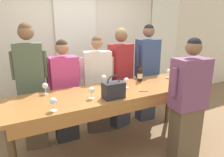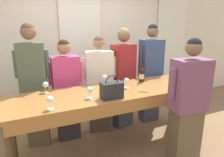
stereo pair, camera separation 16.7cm
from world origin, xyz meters
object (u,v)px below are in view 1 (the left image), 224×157
object	(u,v)px
wine_glass_back_left	(126,81)
host_pouring	(188,104)
guest_olive_jacket	(32,86)
handbag	(113,90)
guest_navy_coat	(147,73)
wine_glass_center_left	(104,78)
wine_glass_center_right	(91,90)
wine_glass_front_mid	(169,72)
wine_glass_front_left	(45,86)
guest_cream_sweater	(98,85)
tasting_bar	(116,97)
wine_glass_center_mid	(182,78)
wine_glass_front_right	(53,101)
wine_bottle	(140,74)
guest_pink_top	(65,91)
guest_striped_shirt	(121,78)

from	to	relation	value
wine_glass_back_left	host_pouring	bearing A→B (deg)	-53.50
guest_olive_jacket	host_pouring	xyz separation A→B (m)	(1.72, -1.32, -0.14)
handbag	guest_navy_coat	xyz separation A→B (m)	(1.23, 0.92, -0.12)
wine_glass_center_left	wine_glass_center_right	xyz separation A→B (m)	(-0.40, -0.47, 0.00)
wine_glass_front_mid	host_pouring	bearing A→B (deg)	-118.04
wine_glass_front_left	guest_cream_sweater	size ratio (longest dim) A/B	0.09
tasting_bar	wine_glass_center_mid	distance (m)	1.05
wine_glass_front_right	wine_glass_back_left	xyz separation A→B (m)	(1.11, 0.31, -0.00)
wine_glass_front_mid	wine_glass_center_left	xyz separation A→B (m)	(-1.16, 0.16, 0.00)
guest_navy_coat	wine_glass_front_left	bearing A→B (deg)	-169.68
wine_glass_back_left	wine_glass_center_mid	bearing A→B (deg)	-19.38
tasting_bar	handbag	xyz separation A→B (m)	(-0.16, -0.23, 0.20)
wine_bottle	guest_navy_coat	bearing A→B (deg)	42.41
tasting_bar	guest_pink_top	size ratio (longest dim) A/B	1.73
wine_glass_center_mid	tasting_bar	bearing A→B (deg)	167.16
wine_glass_front_left	guest_olive_jacket	distance (m)	0.38
wine_glass_front_left	wine_glass_center_left	bearing A→B (deg)	0.96
wine_glass_back_left	guest_pink_top	world-z (taller)	guest_pink_top
wine_glass_front_right	guest_striped_shirt	bearing A→B (deg)	34.39
handbag	host_pouring	distance (m)	0.98
wine_bottle	wine_glass_center_right	xyz separation A→B (m)	(-0.99, -0.36, -0.01)
wine_bottle	wine_glass_back_left	world-z (taller)	wine_bottle
wine_glass_center_right	guest_cream_sweater	bearing A→B (deg)	61.25
wine_glass_center_left	host_pouring	xyz separation A→B (m)	(0.72, -0.98, -0.21)
handbag	wine_glass_front_mid	world-z (taller)	handbag
guest_pink_top	guest_navy_coat	distance (m)	1.61
guest_cream_sweater	guest_navy_coat	world-z (taller)	guest_navy_coat
handbag	wine_glass_front_mid	size ratio (longest dim) A/B	1.98
wine_glass_front_mid	wine_glass_center_mid	distance (m)	0.45
wine_glass_center_mid	guest_olive_jacket	world-z (taller)	guest_olive_jacket
wine_bottle	wine_glass_center_right	world-z (taller)	wine_bottle
wine_glass_center_left	guest_striped_shirt	size ratio (longest dim) A/B	0.08
wine_glass_center_left	guest_striped_shirt	distance (m)	0.62
wine_glass_front_mid	wine_glass_center_mid	xyz separation A→B (m)	(-0.14, -0.42, 0.00)
tasting_bar	wine_bottle	world-z (taller)	wine_bottle
wine_glass_front_left	guest_navy_coat	distance (m)	1.98
guest_cream_sweater	wine_glass_front_right	bearing A→B (deg)	-134.58
tasting_bar	guest_striped_shirt	xyz separation A→B (m)	(0.49, 0.69, 0.06)
guest_cream_sweater	guest_olive_jacket	bearing A→B (deg)	180.00
tasting_bar	host_pouring	bearing A→B (deg)	-41.59
wine_glass_center_left	guest_pink_top	distance (m)	0.67
guest_olive_jacket	guest_cream_sweater	distance (m)	1.05
tasting_bar	guest_striped_shirt	size ratio (longest dim) A/B	1.58
guest_olive_jacket	host_pouring	size ratio (longest dim) A/B	1.10
wine_glass_center_right	guest_striped_shirt	bearing A→B (deg)	42.07
guest_pink_top	host_pouring	size ratio (longest dim) A/B	0.96
guest_olive_jacket	wine_glass_front_right	bearing A→B (deg)	-83.79
wine_glass_center_right	guest_navy_coat	distance (m)	1.69
wine_glass_center_right	tasting_bar	bearing A→B (deg)	16.18
handbag	wine_glass_center_left	size ratio (longest dim) A/B	1.98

